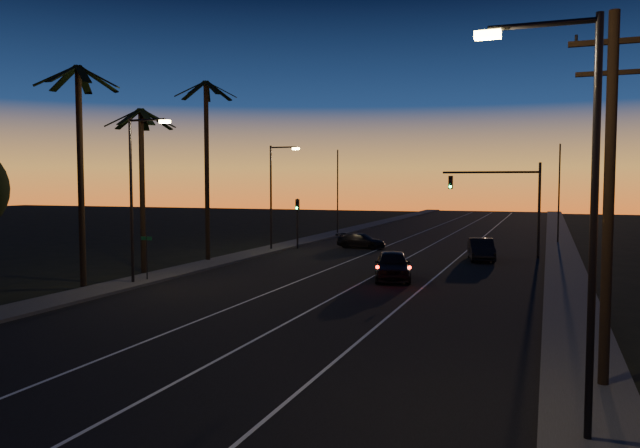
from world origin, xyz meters
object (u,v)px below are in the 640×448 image
at_px(utility_pole, 609,192).
at_px(lead_car, 392,265).
at_px(signal_mast, 506,193).
at_px(right_car, 481,249).
at_px(cross_car, 361,241).

bearing_deg(utility_pole, lead_car, 120.54).
distance_m(signal_mast, right_car, 5.02).
bearing_deg(cross_car, utility_pole, -63.33).
bearing_deg(lead_car, utility_pole, -59.46).
distance_m(utility_pole, lead_car, 19.72).
bearing_deg(utility_pole, right_car, 102.18).
bearing_deg(utility_pole, signal_mast, 98.47).
relative_size(right_car, cross_car, 1.12).
distance_m(right_car, cross_car, 11.43).
xyz_separation_m(signal_mast, right_car, (-1.43, -2.67, -4.00)).
bearing_deg(cross_car, signal_mast, -10.93).
bearing_deg(right_car, utility_pole, -77.82).
distance_m(signal_mast, lead_car, 14.98).
height_order(right_car, cross_car, right_car).
height_order(signal_mast, right_car, signal_mast).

